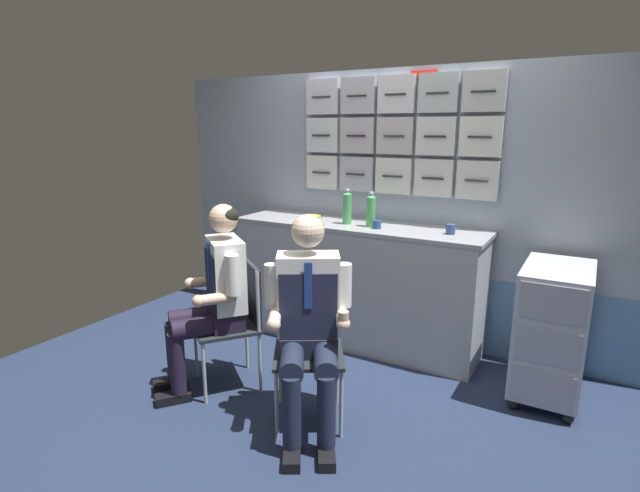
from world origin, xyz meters
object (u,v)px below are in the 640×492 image
object	(u,v)px
service_trolley	(552,328)
crew_member_left	(214,291)
folding_chair_left	(239,312)
snack_banana	(312,216)
crew_member_right	(309,317)
folding_chair_right	(309,333)
water_bottle_clear	(371,210)
coffee_cup_spare	(377,224)

from	to	relation	value
service_trolley	crew_member_left	bearing A→B (deg)	-152.92
folding_chair_left	snack_banana	size ratio (longest dim) A/B	4.85
service_trolley	crew_member_right	xyz separation A→B (m)	(-1.16, -1.06, 0.21)
folding_chair_right	service_trolley	bearing A→B (deg)	36.54
crew_member_left	crew_member_right	distance (m)	0.77
service_trolley	crew_member_right	bearing A→B (deg)	-137.63
crew_member_left	water_bottle_clear	size ratio (longest dim) A/B	4.69
coffee_cup_spare	snack_banana	distance (m)	0.64
service_trolley	snack_banana	bearing A→B (deg)	174.85
snack_banana	coffee_cup_spare	bearing A→B (deg)	-8.75
folding_chair_left	coffee_cup_spare	size ratio (longest dim) A/B	13.48
coffee_cup_spare	folding_chair_left	bearing A→B (deg)	-121.75
folding_chair_right	snack_banana	size ratio (longest dim) A/B	4.85
crew_member_right	coffee_cup_spare	bearing A→B (deg)	94.43
crew_member_left	crew_member_right	xyz separation A→B (m)	(0.76, -0.08, 0.00)
folding_chair_right	water_bottle_clear	world-z (taller)	water_bottle_clear
water_bottle_clear	snack_banana	world-z (taller)	water_bottle_clear
crew_member_left	coffee_cup_spare	bearing A→B (deg)	57.45
folding_chair_right	coffee_cup_spare	distance (m)	1.11
coffee_cup_spare	snack_banana	world-z (taller)	coffee_cup_spare
crew_member_right	crew_member_left	bearing A→B (deg)	174.26
folding_chair_right	snack_banana	distance (m)	1.35
crew_member_right	folding_chair_left	bearing A→B (deg)	162.99
service_trolley	crew_member_left	distance (m)	2.18
coffee_cup_spare	snack_banana	xyz separation A→B (m)	(-0.63, 0.10, -0.01)
folding_chair_right	coffee_cup_spare	xyz separation A→B (m)	(-0.00, 1.00, 0.49)
service_trolley	folding_chair_left	distance (m)	2.02
water_bottle_clear	folding_chair_right	bearing A→B (deg)	-85.85
crew_member_left	crew_member_right	bearing A→B (deg)	-5.74
service_trolley	folding_chair_left	bearing A→B (deg)	-154.85
folding_chair_right	crew_member_right	world-z (taller)	crew_member_right
folding_chair_right	crew_member_right	distance (m)	0.23
coffee_cup_spare	snack_banana	size ratio (longest dim) A/B	0.36
service_trolley	folding_chair_right	bearing A→B (deg)	-143.46
crew_member_left	service_trolley	bearing A→B (deg)	27.08
service_trolley	folding_chair_left	world-z (taller)	service_trolley
water_bottle_clear	coffee_cup_spare	distance (m)	0.13
crew_member_left	coffee_cup_spare	distance (m)	1.30
service_trolley	coffee_cup_spare	xyz separation A→B (m)	(-1.25, 0.07, 0.54)
service_trolley	coffee_cup_spare	bearing A→B (deg)	176.68
water_bottle_clear	folding_chair_left	bearing A→B (deg)	-117.34
folding_chair_left	crew_member_left	size ratio (longest dim) A/B	0.67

